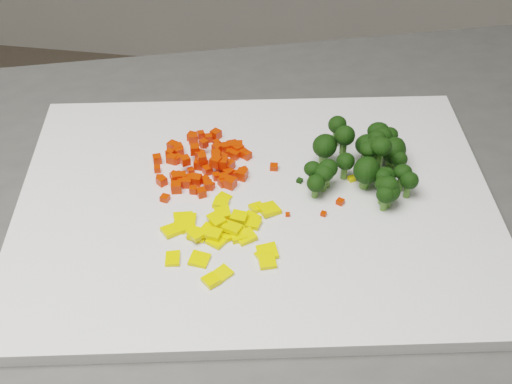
# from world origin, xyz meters

# --- Properties ---
(cutting_board) EXTENTS (0.55, 0.47, 0.01)m
(cutting_board) POSITION_xyz_m (0.11, 0.14, 0.91)
(cutting_board) COLOR white
(cutting_board) RESTS_ON counter_block
(carrot_pile) EXTENTS (0.11, 0.11, 0.03)m
(carrot_pile) POSITION_xyz_m (0.05, 0.19, 0.93)
(carrot_pile) COLOR red
(carrot_pile) RESTS_ON cutting_board
(pepper_pile) EXTENTS (0.13, 0.13, 0.02)m
(pepper_pile) POSITION_xyz_m (0.08, 0.08, 0.92)
(pepper_pile) COLOR yellow
(pepper_pile) RESTS_ON cutting_board
(broccoli_pile) EXTENTS (0.13, 0.13, 0.06)m
(broccoli_pile) POSITION_xyz_m (0.22, 0.20, 0.94)
(broccoli_pile) COLOR black
(broccoli_pile) RESTS_ON cutting_board
(carrot_cube_0) EXTENTS (0.01, 0.01, 0.01)m
(carrot_cube_0) POSITION_xyz_m (0.03, 0.15, 0.92)
(carrot_cube_0) COLOR red
(carrot_cube_0) RESTS_ON carrot_pile
(carrot_cube_1) EXTENTS (0.01, 0.01, 0.01)m
(carrot_cube_1) POSITION_xyz_m (0.02, 0.16, 0.92)
(carrot_cube_1) COLOR red
(carrot_cube_1) RESTS_ON carrot_pile
(carrot_cube_2) EXTENTS (0.01, 0.01, 0.01)m
(carrot_cube_2) POSITION_xyz_m (0.08, 0.16, 0.92)
(carrot_cube_2) COLOR red
(carrot_cube_2) RESTS_ON carrot_pile
(carrot_cube_3) EXTENTS (0.01, 0.01, 0.01)m
(carrot_cube_3) POSITION_xyz_m (0.02, 0.24, 0.92)
(carrot_cube_3) COLOR red
(carrot_cube_3) RESTS_ON carrot_pile
(carrot_cube_4) EXTENTS (0.01, 0.01, 0.01)m
(carrot_cube_4) POSITION_xyz_m (0.03, 0.16, 0.92)
(carrot_cube_4) COLOR red
(carrot_cube_4) RESTS_ON carrot_pile
(carrot_cube_5) EXTENTS (0.01, 0.01, 0.01)m
(carrot_cube_5) POSITION_xyz_m (0.08, 0.22, 0.92)
(carrot_cube_5) COLOR red
(carrot_cube_5) RESTS_ON carrot_pile
(carrot_cube_6) EXTENTS (0.01, 0.01, 0.01)m
(carrot_cube_6) POSITION_xyz_m (0.08, 0.16, 0.92)
(carrot_cube_6) COLOR red
(carrot_cube_6) RESTS_ON carrot_pile
(carrot_cube_7) EXTENTS (0.01, 0.01, 0.01)m
(carrot_cube_7) POSITION_xyz_m (0.04, 0.24, 0.92)
(carrot_cube_7) COLOR red
(carrot_cube_7) RESTS_ON carrot_pile
(carrot_cube_8) EXTENTS (0.01, 0.01, 0.01)m
(carrot_cube_8) POSITION_xyz_m (0.01, 0.16, 0.92)
(carrot_cube_8) COLOR red
(carrot_cube_8) RESTS_ON carrot_pile
(carrot_cube_9) EXTENTS (0.01, 0.01, 0.01)m
(carrot_cube_9) POSITION_xyz_m (0.05, 0.19, 0.92)
(carrot_cube_9) COLOR red
(carrot_cube_9) RESTS_ON carrot_pile
(carrot_cube_10) EXTENTS (0.01, 0.01, 0.01)m
(carrot_cube_10) POSITION_xyz_m (0.01, 0.19, 0.92)
(carrot_cube_10) COLOR red
(carrot_cube_10) RESTS_ON carrot_pile
(carrot_cube_11) EXTENTS (0.01, 0.01, 0.01)m
(carrot_cube_11) POSITION_xyz_m (0.06, 0.15, 0.92)
(carrot_cube_11) COLOR red
(carrot_cube_11) RESTS_ON carrot_pile
(carrot_cube_12) EXTENTS (0.01, 0.01, 0.01)m
(carrot_cube_12) POSITION_xyz_m (0.09, 0.21, 0.92)
(carrot_cube_12) COLOR red
(carrot_cube_12) RESTS_ON carrot_pile
(carrot_cube_13) EXTENTS (0.01, 0.01, 0.01)m
(carrot_cube_13) POSITION_xyz_m (0.02, 0.23, 0.92)
(carrot_cube_13) COLOR red
(carrot_cube_13) RESTS_ON carrot_pile
(carrot_cube_14) EXTENTS (0.01, 0.01, 0.01)m
(carrot_cube_14) POSITION_xyz_m (0.01, 0.19, 0.92)
(carrot_cube_14) COLOR red
(carrot_cube_14) RESTS_ON carrot_pile
(carrot_cube_15) EXTENTS (0.01, 0.01, 0.01)m
(carrot_cube_15) POSITION_xyz_m (0.06, 0.15, 0.92)
(carrot_cube_15) COLOR red
(carrot_cube_15) RESTS_ON carrot_pile
(carrot_cube_16) EXTENTS (0.01, 0.01, 0.01)m
(carrot_cube_16) POSITION_xyz_m (0.07, 0.19, 0.92)
(carrot_cube_16) COLOR red
(carrot_cube_16) RESTS_ON carrot_pile
(carrot_cube_17) EXTENTS (0.01, 0.01, 0.01)m
(carrot_cube_17) POSITION_xyz_m (0.06, 0.18, 0.93)
(carrot_cube_17) COLOR red
(carrot_cube_17) RESTS_ON carrot_pile
(carrot_cube_18) EXTENTS (0.01, 0.01, 0.01)m
(carrot_cube_18) POSITION_xyz_m (0.07, 0.19, 0.92)
(carrot_cube_18) COLOR red
(carrot_cube_18) RESTS_ON carrot_pile
(carrot_cube_19) EXTENTS (0.01, 0.01, 0.01)m
(carrot_cube_19) POSITION_xyz_m (0.07, 0.20, 0.92)
(carrot_cube_19) COLOR red
(carrot_cube_19) RESTS_ON carrot_pile
(carrot_cube_20) EXTENTS (0.01, 0.01, 0.01)m
(carrot_cube_20) POSITION_xyz_m (0.08, 0.18, 0.92)
(carrot_cube_20) COLOR red
(carrot_cube_20) RESTS_ON carrot_pile
(carrot_cube_21) EXTENTS (0.01, 0.01, 0.01)m
(carrot_cube_21) POSITION_xyz_m (-0.01, 0.19, 0.92)
(carrot_cube_21) COLOR red
(carrot_cube_21) RESTS_ON carrot_pile
(carrot_cube_22) EXTENTS (0.01, 0.01, 0.01)m
(carrot_cube_22) POSITION_xyz_m (0.03, 0.18, 0.93)
(carrot_cube_22) COLOR red
(carrot_cube_22) RESTS_ON carrot_pile
(carrot_cube_23) EXTENTS (0.01, 0.01, 0.01)m
(carrot_cube_23) POSITION_xyz_m (0.01, 0.21, 0.92)
(carrot_cube_23) COLOR red
(carrot_cube_23) RESTS_ON carrot_pile
(carrot_cube_24) EXTENTS (0.01, 0.01, 0.01)m
(carrot_cube_24) POSITION_xyz_m (0.02, 0.23, 0.92)
(carrot_cube_24) COLOR red
(carrot_cube_24) RESTS_ON carrot_pile
(carrot_cube_25) EXTENTS (0.01, 0.01, 0.01)m
(carrot_cube_25) POSITION_xyz_m (0.04, 0.15, 0.92)
(carrot_cube_25) COLOR red
(carrot_cube_25) RESTS_ON carrot_pile
(carrot_cube_26) EXTENTS (0.01, 0.01, 0.01)m
(carrot_cube_26) POSITION_xyz_m (0.07, 0.21, 0.92)
(carrot_cube_26) COLOR red
(carrot_cube_26) RESTS_ON carrot_pile
(carrot_cube_27) EXTENTS (0.01, 0.01, 0.01)m
(carrot_cube_27) POSITION_xyz_m (0.08, 0.18, 0.92)
(carrot_cube_27) COLOR red
(carrot_cube_27) RESTS_ON carrot_pile
(carrot_cube_28) EXTENTS (0.01, 0.01, 0.01)m
(carrot_cube_28) POSITION_xyz_m (0.05, 0.23, 0.92)
(carrot_cube_28) COLOR red
(carrot_cube_28) RESTS_ON carrot_pile
(carrot_cube_29) EXTENTS (0.01, 0.01, 0.01)m
(carrot_cube_29) POSITION_xyz_m (0.05, 0.18, 0.92)
(carrot_cube_29) COLOR red
(carrot_cube_29) RESTS_ON carrot_pile
(carrot_cube_30) EXTENTS (0.01, 0.01, 0.01)m
(carrot_cube_30) POSITION_xyz_m (0.06, 0.19, 0.93)
(carrot_cube_30) COLOR red
(carrot_cube_30) RESTS_ON carrot_pile
(carrot_cube_31) EXTENTS (0.01, 0.01, 0.01)m
(carrot_cube_31) POSITION_xyz_m (0.07, 0.16, 0.92)
(carrot_cube_31) COLOR red
(carrot_cube_31) RESTS_ON carrot_pile
(carrot_cube_32) EXTENTS (0.01, 0.01, 0.01)m
(carrot_cube_32) POSITION_xyz_m (0.09, 0.17, 0.92)
(carrot_cube_32) COLOR red
(carrot_cube_32) RESTS_ON carrot_pile
(carrot_cube_33) EXTENTS (0.01, 0.01, 0.01)m
(carrot_cube_33) POSITION_xyz_m (0.04, 0.16, 0.92)
(carrot_cube_33) COLOR red
(carrot_cube_33) RESTS_ON carrot_pile
(carrot_cube_34) EXTENTS (0.01, 0.01, 0.01)m
(carrot_cube_34) POSITION_xyz_m (0.01, 0.21, 0.92)
(carrot_cube_34) COLOR red
(carrot_cube_34) RESTS_ON carrot_pile
(carrot_cube_35) EXTENTS (0.01, 0.01, 0.01)m
(carrot_cube_35) POSITION_xyz_m (0.04, 0.19, 0.92)
(carrot_cube_35) COLOR red
(carrot_cube_35) RESTS_ON carrot_pile
(carrot_cube_36) EXTENTS (0.01, 0.01, 0.01)m
(carrot_cube_36) POSITION_xyz_m (0.02, 0.16, 0.92)
(carrot_cube_36) COLOR red
(carrot_cube_36) RESTS_ON carrot_pile
(carrot_cube_37) EXTENTS (0.01, 0.01, 0.01)m
(carrot_cube_37) POSITION_xyz_m (0.04, 0.20, 0.92)
(carrot_cube_37) COLOR red
(carrot_cube_37) RESTS_ON carrot_pile
(carrot_cube_38) EXTENTS (0.01, 0.01, 0.01)m
(carrot_cube_38) POSITION_xyz_m (0.08, 0.22, 0.92)
(carrot_cube_38) COLOR red
(carrot_cube_38) RESTS_ON carrot_pile
(carrot_cube_39) EXTENTS (0.01, 0.01, 0.01)m
(carrot_cube_39) POSITION_xyz_m (0.06, 0.20, 0.92)
(carrot_cube_39) COLOR red
(carrot_cube_39) RESTS_ON carrot_pile
(carrot_cube_40) EXTENTS (0.01, 0.01, 0.01)m
(carrot_cube_40) POSITION_xyz_m (0.03, 0.24, 0.92)
(carrot_cube_40) COLOR red
(carrot_cube_40) RESTS_ON carrot_pile
(carrot_cube_41) EXTENTS (0.01, 0.01, 0.01)m
(carrot_cube_41) POSITION_xyz_m (0.05, 0.18, 0.92)
(carrot_cube_41) COLOR red
(carrot_cube_41) RESTS_ON carrot_pile
(carrot_cube_42) EXTENTS (0.01, 0.01, 0.01)m
(carrot_cube_42) POSITION_xyz_m (0.02, 0.16, 0.92)
(carrot_cube_42) COLOR red
(carrot_cube_42) RESTS_ON carrot_pile
(carrot_cube_43) EXTENTS (0.01, 0.01, 0.01)m
(carrot_cube_43) POSITION_xyz_m (0.04, 0.16, 0.92)
(carrot_cube_43) COLOR red
(carrot_cube_43) RESTS_ON carrot_pile
(carrot_cube_44) EXTENTS (0.01, 0.01, 0.01)m
(carrot_cube_44) POSITION_xyz_m (0.07, 0.18, 0.93)
(carrot_cube_44) COLOR red
(carrot_cube_44) RESTS_ON carrot_pile
(carrot_cube_45) EXTENTS (0.01, 0.01, 0.01)m
(carrot_cube_45) POSITION_xyz_m (0.04, 0.22, 0.92)
(carrot_cube_45) COLOR red
(carrot_cube_45) RESTS_ON carrot_pile
(carrot_cube_46) EXTENTS (0.01, 0.01, 0.01)m
(carrot_cube_46) POSITION_xyz_m (0.05, 0.24, 0.92)
(carrot_cube_46) COLOR red
(carrot_cube_46) RESTS_ON carrot_pile
(carrot_cube_47) EXTENTS (0.01, 0.01, 0.01)m
(carrot_cube_47) POSITION_xyz_m (0.06, 0.20, 0.93)
(carrot_cube_47) COLOR red
(carrot_cube_47) RESTS_ON carrot_pile
(carrot_cube_48) EXTENTS (0.01, 0.01, 0.01)m
(carrot_cube_48) POSITION_xyz_m (0.02, 0.14, 0.92)
(carrot_cube_48) COLOR red
(carrot_cube_48) RESTS_ON carrot_pile
(carrot_cube_49) EXTENTS (0.01, 0.01, 0.01)m
(carrot_cube_49) POSITION_xyz_m (0.04, 0.16, 0.92)
(carrot_cube_49) COLOR red
(carrot_cube_49) RESTS_ON carrot_pile
(carrot_cube_50) EXTENTS (0.01, 0.01, 0.01)m
(carrot_cube_50) POSITION_xyz_m (0.01, 0.20, 0.92)
(carrot_cube_50) COLOR red
(carrot_cube_50) RESTS_ON carrot_pile
(carrot_cube_51) EXTENTS (0.01, 0.01, 0.01)m
(carrot_cube_51) POSITION_xyz_m (0.04, 0.21, 0.93)
(carrot_cube_51) COLOR red
(carrot_cube_51) RESTS_ON carrot_pile
(carrot_cube_52) EXTENTS (0.01, 0.01, 0.01)m
(carrot_cube_52) POSITION_xyz_m (0.06, 0.17, 0.92)
(carrot_cube_52) COLOR red
(carrot_cube_52) RESTS_ON carrot_pile
(carrot_cube_53) EXTENTS (0.01, 0.01, 0.01)m
(carrot_cube_53) POSITION_xyz_m (0.01, 0.21, 0.92)
(carrot_cube_53) COLOR red
(carrot_cube_53) RESTS_ON carrot_pile
(carrot_cube_54) EXTENTS (0.01, 0.01, 0.01)m
(carrot_cube_54) POSITION_xyz_m (0.06, 0.22, 0.92)
(carrot_cube_54) COLOR red
(carrot_cube_54) RESTS_ON carrot_pile
(carrot_cube_55) EXTENTS (0.01, 0.01, 0.01)m
(carrot_cube_55) POSITION_xyz_m (0.03, 0.14, 0.92)
(carrot_cube_55) COLOR red
(carrot_cube_55) RESTS_ON carrot_pile
(carrot_cube_56) EXTENTS (0.01, 0.01, 0.01)m
(carrot_cube_56) POSITION_xyz_m (0.05, 0.16, 0.92)
(carrot_cube_56) COLOR red
(carrot_cube_56) RESTS_ON carrot_pile
(carrot_cube_57) EXTENTS (0.01, 0.01, 0.01)m
(carrot_cube_57) POSITION_xyz_m (0.08, 0.22, 0.92)
(carrot_cube_57) COLOR red
(carrot_cube_57) RESTS_ON carrot_pile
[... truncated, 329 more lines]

